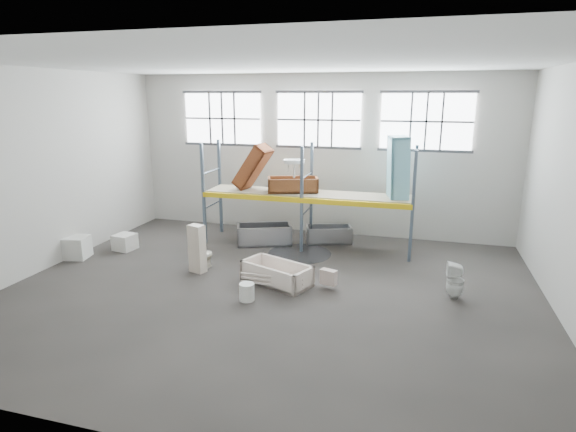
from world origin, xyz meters
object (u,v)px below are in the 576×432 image
(toilet_white, at_px, (455,281))
(steel_tub_left, at_px, (264,234))
(bucket, at_px, (247,292))
(blue_tub_upright, at_px, (398,169))
(cistern_tall, at_px, (197,249))
(bathtub_beige, at_px, (277,273))
(carton_near, at_px, (75,247))
(rust_tub_flat, at_px, (293,184))
(toilet_beige, at_px, (203,256))
(steel_tub_right, at_px, (329,234))

(toilet_white, distance_m, steel_tub_left, 5.85)
(steel_tub_left, height_order, bucket, steel_tub_left)
(steel_tub_left, height_order, blue_tub_upright, blue_tub_upright)
(steel_tub_left, bearing_deg, cistern_tall, -108.65)
(bathtub_beige, bearing_deg, carton_near, -159.83)
(rust_tub_flat, xyz_separation_m, blue_tub_upright, (2.96, 0.10, 0.57))
(bathtub_beige, xyz_separation_m, toilet_beige, (-2.12, 0.39, 0.09))
(steel_tub_right, bearing_deg, cistern_tall, -129.28)
(bathtub_beige, bearing_deg, cistern_tall, -162.22)
(bathtub_beige, xyz_separation_m, rust_tub_flat, (-0.43, 3.00, 1.58))
(toilet_white, xyz_separation_m, steel_tub_right, (-3.44, 3.23, -0.16))
(cistern_tall, xyz_separation_m, steel_tub_left, (0.89, 2.63, -0.32))
(cistern_tall, bearing_deg, bucket, -17.42)
(toilet_beige, bearing_deg, rust_tub_flat, -111.04)
(rust_tub_flat, xyz_separation_m, carton_near, (-5.43, -2.81, -1.52))
(bathtub_beige, xyz_separation_m, cistern_tall, (-2.14, 0.16, 0.37))
(bucket, bearing_deg, steel_tub_left, 103.16)
(cistern_tall, xyz_separation_m, toilet_white, (6.16, 0.09, -0.20))
(toilet_white, xyz_separation_m, rust_tub_flat, (-4.45, 2.75, 1.41))
(steel_tub_left, xyz_separation_m, bucket, (0.91, -3.89, -0.10))
(cistern_tall, distance_m, toilet_white, 6.16)
(rust_tub_flat, height_order, blue_tub_upright, blue_tub_upright)
(cistern_tall, height_order, toilet_white, cistern_tall)
(toilet_beige, xyz_separation_m, steel_tub_right, (2.69, 3.09, -0.08))
(toilet_white, bearing_deg, blue_tub_upright, -155.29)
(rust_tub_flat, relative_size, blue_tub_upright, 0.83)
(bathtub_beige, height_order, carton_near, carton_near)
(toilet_white, height_order, carton_near, toilet_white)
(bathtub_beige, xyz_separation_m, blue_tub_upright, (2.53, 3.10, 2.15))
(steel_tub_right, distance_m, blue_tub_upright, 2.93)
(toilet_beige, distance_m, carton_near, 3.75)
(toilet_beige, distance_m, cistern_tall, 0.36)
(bathtub_beige, height_order, steel_tub_left, steel_tub_left)
(toilet_white, bearing_deg, bathtub_beige, -89.26)
(carton_near, bearing_deg, steel_tub_left, 29.43)
(steel_tub_left, height_order, carton_near, carton_near)
(cistern_tall, height_order, steel_tub_left, cistern_tall)
(cistern_tall, xyz_separation_m, steel_tub_right, (2.72, 3.32, -0.36))
(steel_tub_left, relative_size, rust_tub_flat, 1.11)
(steel_tub_left, relative_size, steel_tub_right, 1.19)
(steel_tub_left, bearing_deg, toilet_beige, -109.83)
(toilet_beige, xyz_separation_m, steel_tub_left, (0.86, 2.40, -0.04))
(rust_tub_flat, bearing_deg, steel_tub_left, -165.55)
(bucket, bearing_deg, toilet_beige, 139.93)
(steel_tub_right, xyz_separation_m, bucket, (-0.92, -4.58, -0.06))
(bathtub_beige, relative_size, cistern_tall, 1.35)
(toilet_beige, xyz_separation_m, cistern_tall, (-0.02, -0.23, 0.28))
(bathtub_beige, bearing_deg, steel_tub_right, 102.62)
(blue_tub_upright, xyz_separation_m, bucket, (-2.87, -4.21, -2.20))
(blue_tub_upright, bearing_deg, steel_tub_left, -175.22)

